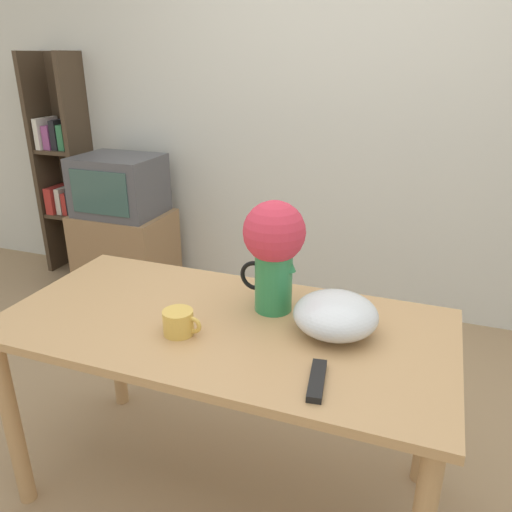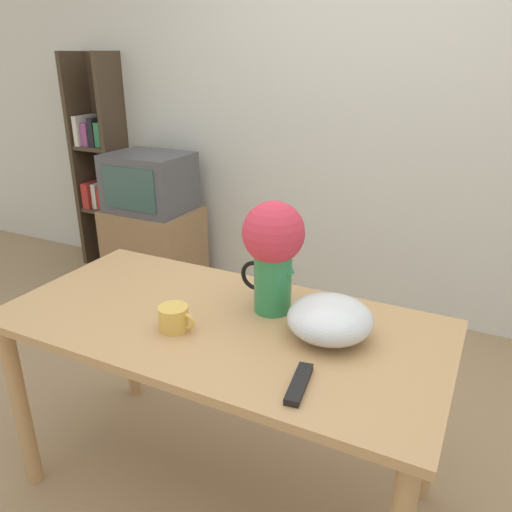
{
  "view_description": "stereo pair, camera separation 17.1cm",
  "coord_description": "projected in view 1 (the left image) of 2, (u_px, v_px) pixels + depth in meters",
  "views": [
    {
      "loc": [
        0.53,
        -1.36,
        1.57
      ],
      "look_at": [
        -0.02,
        0.13,
        0.93
      ],
      "focal_mm": 35.0,
      "sensor_mm": 36.0,
      "label": 1
    },
    {
      "loc": [
        0.68,
        -1.29,
        1.57
      ],
      "look_at": [
        -0.02,
        0.13,
        0.93
      ],
      "focal_mm": 35.0,
      "sensor_mm": 36.0,
      "label": 2
    }
  ],
  "objects": [
    {
      "name": "ground_plane",
      "position": [
        250.0,
        491.0,
        1.94
      ],
      "size": [
        12.0,
        12.0,
        0.0
      ],
      "primitive_type": "plane",
      "color": "#9E7F5B"
    },
    {
      "name": "wall_back",
      "position": [
        354.0,
        105.0,
        2.95
      ],
      "size": [
        8.0,
        0.05,
        2.6
      ],
      "color": "silver",
      "rests_on": "ground_plane"
    },
    {
      "name": "table",
      "position": [
        224.0,
        348.0,
        1.71
      ],
      "size": [
        1.51,
        0.74,
        0.74
      ],
      "color": "tan",
      "rests_on": "ground_plane"
    },
    {
      "name": "flower_vase",
      "position": [
        274.0,
        246.0,
        1.67
      ],
      "size": [
        0.23,
        0.21,
        0.39
      ],
      "color": "#2D844C",
      "rests_on": "table"
    },
    {
      "name": "coffee_mug",
      "position": [
        179.0,
        322.0,
        1.59
      ],
      "size": [
        0.13,
        0.1,
        0.08
      ],
      "color": "gold",
      "rests_on": "table"
    },
    {
      "name": "white_bowl",
      "position": [
        336.0,
        315.0,
        1.58
      ],
      "size": [
        0.27,
        0.27,
        0.13
      ],
      "color": "silver",
      "rests_on": "table"
    },
    {
      "name": "remote_control",
      "position": [
        317.0,
        380.0,
        1.36
      ],
      "size": [
        0.07,
        0.18,
        0.02
      ],
      "color": "black",
      "rests_on": "table"
    },
    {
      "name": "tv_stand",
      "position": [
        126.0,
        253.0,
        3.48
      ],
      "size": [
        0.62,
        0.46,
        0.58
      ],
      "color": "#8E6B47",
      "rests_on": "ground_plane"
    },
    {
      "name": "tv_set",
      "position": [
        119.0,
        185.0,
        3.3
      ],
      "size": [
        0.53,
        0.43,
        0.39
      ],
      "color": "#4C4C51",
      "rests_on": "tv_stand"
    },
    {
      "name": "bookshelf",
      "position": [
        65.0,
        169.0,
        3.69
      ],
      "size": [
        0.36,
        0.26,
        1.6
      ],
      "color": "#423323",
      "rests_on": "ground_plane"
    }
  ]
}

